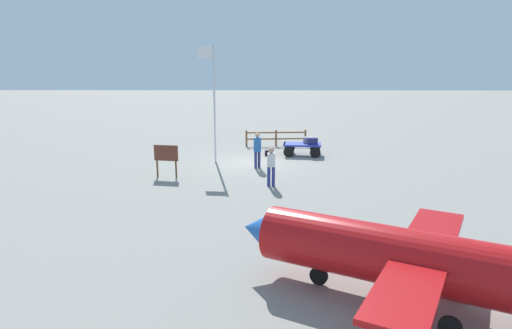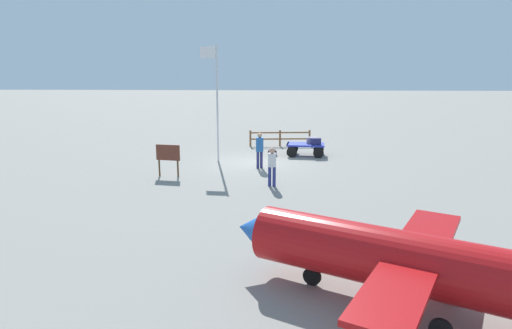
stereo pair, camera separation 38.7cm
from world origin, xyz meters
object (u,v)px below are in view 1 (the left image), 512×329
at_px(suitcase_tan, 269,153).
at_px(worker_lead, 271,164).
at_px(flagpole, 213,95).
at_px(worker_trailing, 257,147).
at_px(airplane_near, 408,258).
at_px(luggage_cart, 302,147).
at_px(suitcase_navy, 312,141).
at_px(suitcase_maroon, 308,140).
at_px(signboard, 166,156).

xyz_separation_m(suitcase_tan, worker_lead, (0.01, 6.38, 0.84)).
height_order(suitcase_tan, flagpole, flagpole).
bearing_deg(worker_trailing, airplane_near, 104.56).
relative_size(worker_lead, airplane_near, 0.22).
distance_m(worker_lead, worker_trailing, 3.37).
relative_size(luggage_cart, suitcase_navy, 3.83).
bearing_deg(worker_trailing, suitcase_tan, -101.49).
bearing_deg(suitcase_tan, suitcase_maroon, -173.52).
relative_size(suitcase_navy, flagpole, 0.10).
relative_size(suitcase_navy, suitcase_tan, 1.19).
height_order(flagpole, signboard, flagpole).
bearing_deg(flagpole, worker_trailing, 148.53).
distance_m(suitcase_navy, airplane_near, 15.73).
relative_size(luggage_cart, flagpole, 0.37).
distance_m(suitcase_navy, worker_trailing, 4.17).
height_order(suitcase_maroon, suitcase_navy, suitcase_navy).
height_order(suitcase_maroon, flagpole, flagpole).
relative_size(worker_trailing, airplane_near, 0.23).
xyz_separation_m(suitcase_navy, airplane_near, (-0.32, 15.73, 0.24)).
xyz_separation_m(flagpole, signboard, (1.83, 3.23, -2.48)).
distance_m(worker_trailing, signboard, 4.51).
bearing_deg(suitcase_tan, signboard, 45.81).
xyz_separation_m(suitcase_maroon, worker_trailing, (2.84, 3.32, 0.20)).
distance_m(suitcase_navy, suitcase_tan, 2.51).
height_order(worker_lead, flagpole, flagpole).
distance_m(worker_trailing, flagpole, 3.63).
distance_m(luggage_cart, flagpole, 5.88).
bearing_deg(worker_lead, worker_trailing, -79.49).
bearing_deg(luggage_cart, suitcase_maroon, -152.80).
distance_m(suitcase_maroon, flagpole, 6.08).
relative_size(suitcase_maroon, signboard, 0.41).
xyz_separation_m(luggage_cart, flagpole, (4.77, 1.72, 2.98)).
bearing_deg(airplane_near, worker_lead, -74.07).
distance_m(suitcase_maroon, airplane_near, 16.19).
distance_m(suitcase_maroon, worker_lead, 7.00).
distance_m(luggage_cart, airplane_near, 16.02).
relative_size(suitcase_navy, worker_trailing, 0.32).
bearing_deg(suitcase_tan, worker_lead, 89.90).
distance_m(airplane_near, signboard, 13.33).
distance_m(suitcase_tan, flagpole, 4.73).
xyz_separation_m(suitcase_maroon, signboard, (6.97, 5.14, 0.15)).
bearing_deg(worker_lead, flagpole, -58.29).
xyz_separation_m(suitcase_maroon, worker_lead, (2.23, 6.63, 0.14)).
relative_size(suitcase_maroon, suitcase_navy, 1.06).
relative_size(airplane_near, signboard, 5.16).
distance_m(suitcase_maroon, worker_trailing, 4.38).
bearing_deg(luggage_cart, airplane_near, 93.13).
relative_size(luggage_cart, worker_lead, 1.31).
relative_size(suitcase_maroon, worker_lead, 0.36).
bearing_deg(worker_trailing, suitcase_maroon, -130.53).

